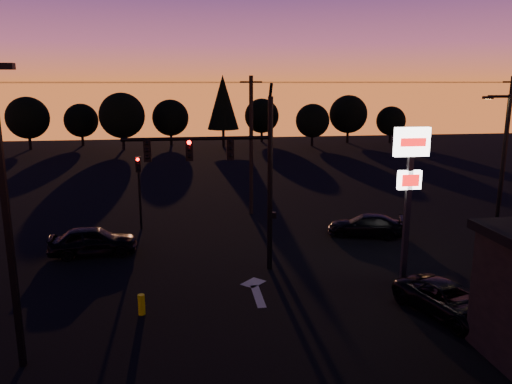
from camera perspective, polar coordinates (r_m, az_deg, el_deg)
ground at (r=20.00m, az=-0.78°, el=-13.07°), size 120.00×120.00×0.00m
lane_arrow at (r=21.57m, az=-0.03°, el=-11.08°), size 1.20×3.10×0.01m
traffic_signal_mast at (r=22.30m, az=-2.42°, el=2.96°), size 6.79×0.52×8.58m
secondary_signal at (r=30.05m, az=-13.23°, el=1.11°), size 0.30×0.31×4.35m
parking_lot_light at (r=16.11m, az=-26.76°, el=-0.93°), size 1.25×0.30×9.14m
pylon_sign at (r=21.84m, az=17.17°, el=2.14°), size 1.50×0.28×6.80m
streetlight at (r=28.79m, az=26.21°, el=2.81°), size 1.55×0.35×8.00m
utility_pole_1 at (r=32.43m, az=-0.55°, el=5.37°), size 1.40×0.26×9.00m
utility_pole_2 at (r=39.15m, az=26.67°, el=5.28°), size 1.40×0.26×9.00m
power_wires at (r=32.18m, az=-0.57°, el=12.41°), size 36.00×1.22×0.07m
bollard at (r=19.79m, az=-12.95°, el=-12.43°), size 0.27×0.27×0.80m
tree_0 at (r=70.82m, az=-24.65°, el=7.71°), size 5.36×5.36×6.74m
tree_1 at (r=72.38m, az=-19.35°, el=7.72°), size 4.54×4.54×5.71m
tree_2 at (r=66.47m, az=-15.08°, el=8.44°), size 5.77×5.78×7.26m
tree_3 at (r=70.08m, az=-9.75°, el=8.36°), size 4.95×4.95×6.22m
tree_4 at (r=67.15m, az=-3.80°, el=10.20°), size 4.18×4.18×9.50m
tree_5 at (r=72.94m, az=0.66°, el=8.70°), size 4.95×4.95×6.22m
tree_6 at (r=68.33m, az=6.48°, el=8.10°), size 4.54×4.54×5.71m
tree_7 at (r=72.88m, az=10.51°, el=8.74°), size 5.36×5.36×6.74m
tree_8 at (r=74.16m, az=15.17°, el=7.85°), size 4.12×4.12×5.19m
car_left at (r=26.71m, az=-18.11°, el=-5.32°), size 4.45×2.05×1.48m
car_right at (r=29.16m, az=12.44°, el=-3.74°), size 4.60×3.06×1.24m
suv_parked at (r=20.48m, az=21.14°, el=-11.47°), size 3.29×4.78×1.22m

